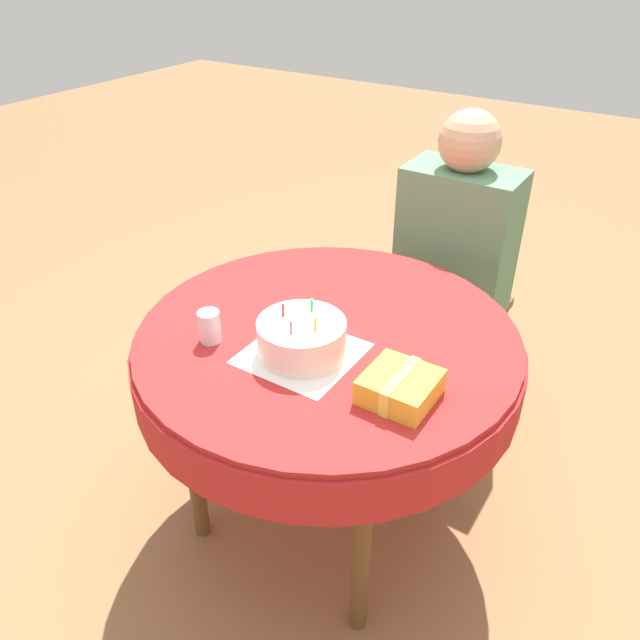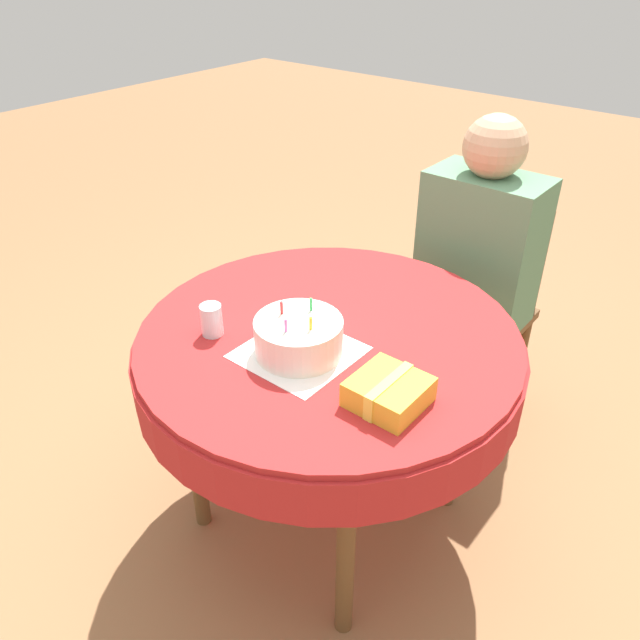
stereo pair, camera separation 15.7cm
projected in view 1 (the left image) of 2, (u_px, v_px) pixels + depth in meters
The scene contains 8 objects.
ground_plane at pixel (326, 509), 2.15m from camera, with size 12.00×12.00×0.00m, color #8C603D.
dining_table at pixel (327, 357), 1.80m from camera, with size 1.10×1.10×0.74m.
chair at pixel (456, 292), 2.51m from camera, with size 0.40×0.40×0.83m.
person at pixel (455, 242), 2.31m from camera, with size 0.41×0.34×1.19m.
napkin at pixel (302, 353), 1.66m from camera, with size 0.29×0.29×0.00m.
birthday_cake at pixel (301, 338), 1.64m from camera, with size 0.24×0.24×0.13m.
drinking_glass at pixel (210, 326), 1.69m from camera, with size 0.06×0.06×0.09m.
gift_box at pixel (400, 387), 1.49m from camera, with size 0.17×0.17×0.07m.
Camera 1 is at (0.78, -1.24, 1.71)m, focal length 35.00 mm.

